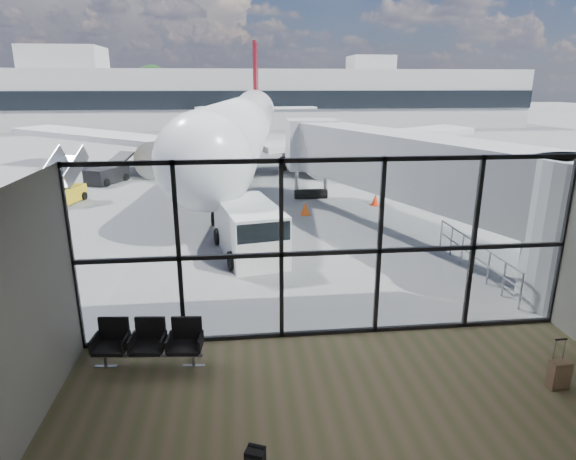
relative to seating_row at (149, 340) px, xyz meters
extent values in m
plane|color=slate|center=(4.27, 40.87, -0.59)|extent=(220.00, 220.00, 0.00)
cube|color=brown|center=(4.27, -3.13, -0.59)|extent=(12.00, 8.00, 0.01)
cube|color=silver|center=(4.27, -3.13, 3.91)|extent=(12.00, 8.00, 0.02)
cube|color=white|center=(4.27, 0.87, 1.66)|extent=(12.00, 0.04, 4.50)
cube|color=black|center=(4.27, 0.87, -0.53)|extent=(12.00, 0.12, 0.10)
cube|color=black|center=(4.27, 0.87, 1.61)|extent=(12.00, 0.12, 0.10)
cube|color=black|center=(4.27, 0.87, 3.85)|extent=(12.00, 0.12, 0.10)
cube|color=black|center=(-1.73, 0.87, 1.66)|extent=(0.10, 0.12, 4.50)
cube|color=black|center=(0.67, 0.87, 1.66)|extent=(0.10, 0.12, 4.50)
cube|color=black|center=(3.07, 0.87, 1.66)|extent=(0.10, 0.12, 4.50)
cube|color=black|center=(5.47, 0.87, 1.66)|extent=(0.10, 0.12, 4.50)
cube|color=black|center=(7.87, 0.87, 1.66)|extent=(0.10, 0.12, 4.50)
cube|color=black|center=(10.27, 0.87, 1.66)|extent=(0.10, 0.12, 4.50)
cube|color=gray|center=(8.82, 8.87, 2.41)|extent=(7.45, 14.81, 2.40)
cube|color=gray|center=(6.17, 15.87, 2.41)|extent=(2.60, 2.20, 2.60)
cylinder|color=gray|center=(5.37, 15.87, 0.31)|extent=(0.20, 0.20, 1.80)
cylinder|color=gray|center=(6.97, 15.87, 0.31)|extent=(0.20, 0.20, 1.80)
cylinder|color=black|center=(6.17, 15.87, -0.34)|extent=(1.80, 0.56, 0.56)
cylinder|color=gray|center=(9.87, 1.67, -0.04)|extent=(0.06, 0.06, 1.10)
cylinder|color=gray|center=(9.87, 2.57, -0.04)|extent=(0.06, 0.06, 1.10)
cylinder|color=gray|center=(9.87, 3.47, -0.04)|extent=(0.06, 0.06, 1.10)
cylinder|color=gray|center=(9.87, 4.37, -0.04)|extent=(0.06, 0.06, 1.10)
cylinder|color=gray|center=(9.87, 5.27, -0.04)|extent=(0.06, 0.06, 1.10)
cylinder|color=gray|center=(9.87, 6.17, -0.04)|extent=(0.06, 0.06, 1.10)
cylinder|color=gray|center=(9.87, 7.07, -0.04)|extent=(0.06, 0.06, 1.10)
cylinder|color=gray|center=(9.87, 4.37, 0.49)|extent=(0.06, 5.40, 0.06)
cylinder|color=gray|center=(9.87, 4.37, 0.01)|extent=(0.06, 5.40, 0.06)
cube|color=beige|center=(4.27, 62.87, 3.41)|extent=(80.00, 12.00, 8.00)
cube|color=black|center=(4.27, 56.77, 3.41)|extent=(80.00, 0.20, 2.40)
cube|color=beige|center=(-20.73, 62.87, 8.91)|extent=(10.00, 8.00, 3.00)
cube|color=beige|center=(22.27, 62.87, 8.41)|extent=(6.00, 6.00, 2.00)
cylinder|color=#382619|center=(-34.73, 72.87, 0.94)|extent=(0.50, 0.50, 3.06)
cylinder|color=#382619|center=(-28.73, 72.87, 1.12)|extent=(0.50, 0.50, 3.42)
sphere|color=black|center=(-28.73, 72.87, 5.30)|extent=(6.27, 6.27, 6.27)
cylinder|color=#382619|center=(-22.73, 72.87, 0.76)|extent=(0.50, 0.50, 2.70)
sphere|color=black|center=(-22.73, 72.87, 4.06)|extent=(4.95, 4.95, 4.95)
cylinder|color=#382619|center=(-16.73, 72.87, 0.94)|extent=(0.50, 0.50, 3.06)
sphere|color=black|center=(-16.73, 72.87, 4.68)|extent=(5.61, 5.61, 5.61)
cylinder|color=#382619|center=(-10.73, 72.87, 1.12)|extent=(0.50, 0.50, 3.42)
sphere|color=black|center=(-10.73, 72.87, 5.30)|extent=(6.27, 6.27, 6.27)
cube|color=gray|center=(-0.01, -0.13, -0.32)|extent=(2.41, 0.32, 0.04)
cube|color=black|center=(-0.83, -0.05, -0.11)|extent=(0.74, 0.70, 0.09)
cube|color=black|center=(-0.80, 0.25, 0.18)|extent=(0.69, 0.14, 0.60)
cube|color=black|center=(-0.01, -0.13, -0.11)|extent=(0.74, 0.70, 0.09)
cube|color=black|center=(0.02, 0.17, 0.18)|extent=(0.69, 0.14, 0.60)
cube|color=black|center=(0.81, -0.21, -0.11)|extent=(0.74, 0.70, 0.09)
cube|color=black|center=(0.84, 0.09, 0.18)|extent=(0.69, 0.14, 0.60)
cylinder|color=gray|center=(-1.00, -0.04, -0.46)|extent=(0.07, 0.07, 0.27)
cylinder|color=gray|center=(0.97, -0.23, -0.46)|extent=(0.07, 0.07, 0.27)
cylinder|color=black|center=(2.25, -3.40, -0.16)|extent=(0.30, 0.19, 0.08)
cube|color=brown|center=(8.60, -1.89, -0.27)|extent=(0.41, 0.26, 0.60)
cube|color=brown|center=(8.60, -2.02, -0.27)|extent=(0.33, 0.06, 0.44)
cylinder|color=gray|center=(8.48, -1.78, 0.24)|extent=(0.03, 0.03, 0.50)
cylinder|color=gray|center=(8.70, -1.77, 0.24)|extent=(0.03, 0.03, 0.50)
cube|color=black|center=(8.59, -1.78, 0.48)|extent=(0.27, 0.04, 0.02)
cylinder|color=black|center=(8.48, -1.78, -0.56)|extent=(0.04, 0.07, 0.07)
cylinder|color=black|center=(8.70, -1.77, -0.56)|extent=(0.04, 0.07, 0.07)
cylinder|color=silver|center=(2.55, 24.90, 2.61)|extent=(7.32, 32.31, 3.96)
sphere|color=silver|center=(0.86, 8.95, 2.61)|extent=(3.96, 3.96, 3.96)
cone|color=silver|center=(4.53, 43.50, 2.94)|extent=(4.61, 6.80, 3.96)
cube|color=black|center=(0.92, 9.59, 3.15)|extent=(2.47, 1.52, 0.53)
cube|color=silver|center=(-6.37, 26.92, 1.71)|extent=(16.13, 9.86, 1.27)
cylinder|color=black|center=(-3.09, 24.42, 0.64)|extent=(2.62, 3.85, 2.25)
cube|color=silver|center=(1.07, 43.33, 3.04)|extent=(6.19, 3.65, 0.19)
cube|color=silver|center=(11.70, 25.00, 1.71)|extent=(16.44, 6.87, 1.27)
cylinder|color=black|center=(7.97, 23.25, 0.64)|extent=(2.62, 3.85, 2.25)
cube|color=silver|center=(7.87, 42.61, 3.04)|extent=(6.05, 2.52, 0.19)
cube|color=maroon|center=(4.53, 43.50, 6.46)|extent=(0.75, 4.07, 6.42)
cylinder|color=gray|center=(1.08, 11.07, 0.16)|extent=(0.21, 0.21, 1.50)
cylinder|color=black|center=(1.08, 11.07, -0.22)|extent=(0.34, 0.77, 0.75)
cylinder|color=black|center=(-0.37, 25.74, -0.11)|extent=(0.59, 1.07, 1.03)
cylinder|color=black|center=(5.58, 25.11, -0.11)|extent=(0.59, 1.07, 1.03)
cube|color=white|center=(2.48, 7.17, 0.35)|extent=(2.71, 4.64, 1.89)
cube|color=black|center=(2.80, 5.59, 0.87)|extent=(1.99, 1.47, 0.66)
cylinder|color=black|center=(1.83, 5.59, -0.26)|extent=(0.36, 0.70, 0.66)
cylinder|color=black|center=(3.69, 5.96, -0.26)|extent=(0.36, 0.70, 0.66)
cylinder|color=black|center=(1.28, 8.37, -0.26)|extent=(0.36, 0.70, 0.66)
cylinder|color=black|center=(3.14, 8.74, -0.26)|extent=(0.36, 0.70, 0.66)
cube|color=black|center=(-6.11, 21.61, -0.07)|extent=(2.41, 3.17, 0.96)
cube|color=black|center=(-5.64, 22.65, 0.65)|extent=(2.03, 2.65, 0.99)
cylinder|color=black|center=(-7.12, 21.02, -0.35)|extent=(0.37, 0.51, 0.48)
cylinder|color=black|center=(-5.90, 20.46, -0.35)|extent=(0.37, 0.51, 0.48)
cylinder|color=black|center=(-6.33, 22.76, -0.35)|extent=(0.37, 0.51, 0.48)
cylinder|color=black|center=(-5.11, 22.20, -0.35)|extent=(0.37, 0.51, 0.48)
cube|color=yellow|center=(-7.25, 16.17, -0.15)|extent=(2.20, 3.05, 0.78)
cube|color=gray|center=(-7.06, 16.93, 0.98)|extent=(1.88, 2.50, 1.45)
cylinder|color=black|center=(-8.26, 15.42, -0.38)|extent=(0.30, 0.47, 0.43)
cylinder|color=black|center=(-6.74, 15.03, -0.38)|extent=(0.30, 0.47, 0.43)
cylinder|color=black|center=(-7.77, 17.32, -0.38)|extent=(0.30, 0.47, 0.43)
cylinder|color=black|center=(-6.25, 16.93, -0.38)|extent=(0.30, 0.47, 0.43)
cube|color=orange|center=(4.20, 12.92, -0.58)|extent=(0.45, 0.45, 0.03)
cone|color=orange|center=(4.20, 12.92, -0.27)|extent=(0.43, 0.43, 0.64)
cube|color=#FF560D|center=(5.36, 12.48, -0.58)|extent=(0.45, 0.45, 0.03)
cone|color=#FF560D|center=(5.36, 12.48, -0.27)|extent=(0.43, 0.43, 0.65)
cube|color=#FF350D|center=(9.27, 13.93, -0.58)|extent=(0.43, 0.43, 0.03)
cone|color=#FF350D|center=(9.27, 13.93, -0.28)|extent=(0.41, 0.41, 0.62)
camera|label=1|loc=(2.04, -9.88, 5.51)|focal=30.00mm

